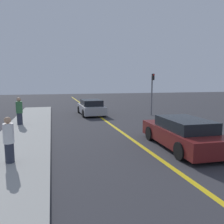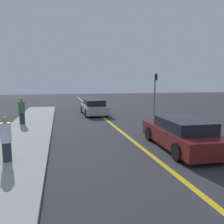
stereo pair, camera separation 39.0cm
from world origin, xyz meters
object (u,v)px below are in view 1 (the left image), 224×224
car_near_right_lane (182,133)px  pedestrian_mid_group (9,140)px  car_ahead_center (91,107)px  pedestrian_far_standing (19,111)px  traffic_light (152,90)px

car_near_right_lane → pedestrian_mid_group: bearing=-174.8°
car_ahead_center → pedestrian_far_standing: (-5.49, -3.98, 0.36)m
car_ahead_center → traffic_light: 5.67m
car_near_right_lane → traffic_light: traffic_light is taller
car_ahead_center → traffic_light: (5.12, -1.83, 1.60)m
pedestrian_mid_group → pedestrian_far_standing: size_ratio=0.90×
car_near_right_lane → car_ahead_center: size_ratio=1.07×
car_ahead_center → pedestrian_far_standing: pedestrian_far_standing is taller
car_near_right_lane → car_ahead_center: (-2.14, 11.08, -0.00)m
pedestrian_mid_group → traffic_light: (9.99, 9.53, 1.34)m
car_ahead_center → traffic_light: bearing=-20.8°
car_near_right_lane → pedestrian_far_standing: bearing=140.0°
car_near_right_lane → pedestrian_far_standing: (-7.63, 7.10, 0.36)m
pedestrian_mid_group → car_ahead_center: bearing=66.8°
car_ahead_center → pedestrian_mid_group: 12.37m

